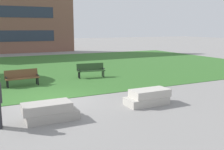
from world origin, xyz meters
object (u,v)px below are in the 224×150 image
at_px(concrete_block_left, 148,97).
at_px(park_bench_near_left, 22,77).
at_px(concrete_block_center, 50,112).
at_px(park_bench_near_right, 91,69).

bearing_deg(concrete_block_left, park_bench_near_left, 125.24).
xyz_separation_m(concrete_block_center, park_bench_near_right, (4.29, 6.86, 0.23)).
bearing_deg(concrete_block_left, concrete_block_center, -178.61).
xyz_separation_m(park_bench_near_left, park_bench_near_right, (4.37, 0.71, 0.00)).
distance_m(concrete_block_center, park_bench_near_right, 8.09).
bearing_deg(park_bench_near_right, park_bench_near_left, -170.76).
height_order(concrete_block_center, concrete_block_left, same).
relative_size(park_bench_near_left, park_bench_near_right, 0.99).
height_order(concrete_block_center, park_bench_near_right, park_bench_near_right).
bearing_deg(park_bench_near_left, concrete_block_center, -89.23).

